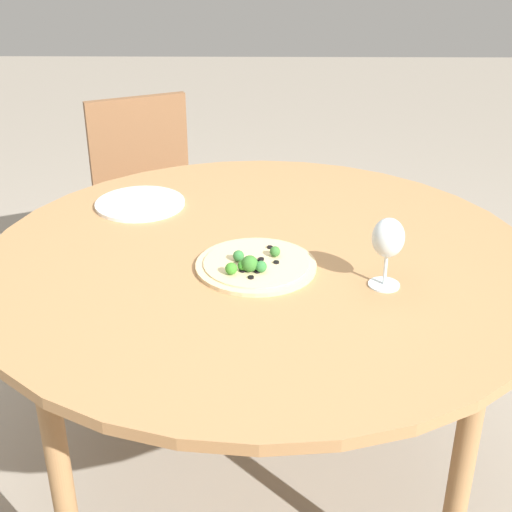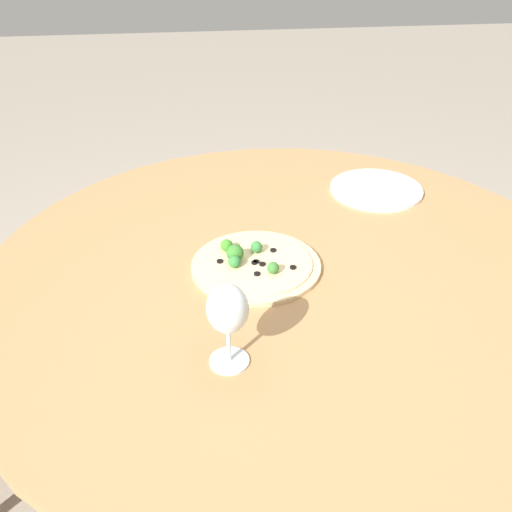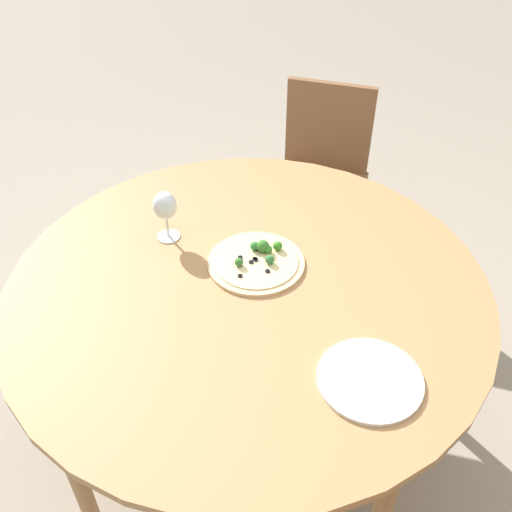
% 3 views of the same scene
% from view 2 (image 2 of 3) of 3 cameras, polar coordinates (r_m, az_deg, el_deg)
% --- Properties ---
extents(ground_plane, '(12.00, 12.00, 0.00)m').
position_cam_2_polar(ground_plane, '(1.75, 2.69, -20.95)').
color(ground_plane, gray).
extents(dining_table, '(1.36, 1.36, 0.71)m').
position_cam_2_polar(dining_table, '(1.28, 3.44, -3.38)').
color(dining_table, '#A87A4C').
rests_on(dining_table, ground_plane).
extents(pizza, '(0.28, 0.28, 0.05)m').
position_cam_2_polar(pizza, '(1.24, -0.19, -0.77)').
color(pizza, '#DBBC89').
rests_on(pizza, dining_table).
extents(wine_glass, '(0.07, 0.07, 0.16)m').
position_cam_2_polar(wine_glass, '(0.94, -2.86, -5.55)').
color(wine_glass, silver).
rests_on(wine_glass, dining_table).
extents(plate_near, '(0.25, 0.25, 0.01)m').
position_cam_2_polar(plate_near, '(1.60, 11.93, 6.55)').
color(plate_near, silver).
rests_on(plate_near, dining_table).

